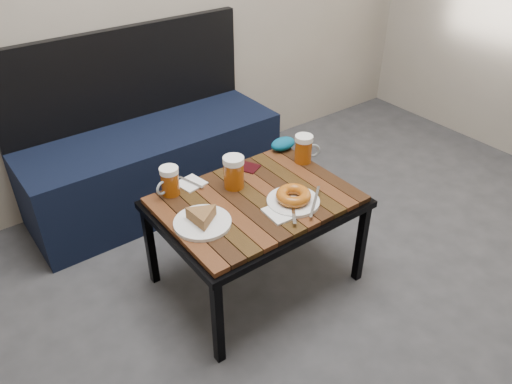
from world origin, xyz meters
TOP-DOWN VIEW (x-y plane):
  - bench at (-0.17, 1.76)m, footprint 1.40×0.50m
  - cafe_table at (-0.10, 0.88)m, footprint 0.84×0.62m
  - beer_mug_left at (-0.38, 1.12)m, footprint 0.12×0.09m
  - beer_mug_centre at (-0.13, 1.00)m, footprint 0.14×0.12m
  - beer_mug_right at (0.26, 0.98)m, footprint 0.13×0.11m
  - plate_pie at (-0.38, 0.85)m, footprint 0.23×0.23m
  - plate_bagel at (-0.00, 0.75)m, footprint 0.27×0.25m
  - napkin_left at (-0.27, 1.13)m, footprint 0.13×0.14m
  - napkin_right at (-0.07, 0.72)m, footprint 0.16×0.13m
  - passport_navy at (-0.38, 0.86)m, footprint 0.16×0.17m
  - passport_burgundy at (0.01, 1.10)m, footprint 0.13×0.14m
  - knit_pouch at (0.26, 1.14)m, footprint 0.14×0.09m

SIDE VIEW (x-z plane):
  - bench at x=-0.17m, z-range -0.20..0.75m
  - cafe_table at x=-0.10m, z-range 0.19..0.66m
  - passport_burgundy at x=0.01m, z-range 0.47..0.48m
  - passport_navy at x=-0.38m, z-range 0.47..0.48m
  - napkin_left at x=-0.27m, z-range 0.47..0.48m
  - napkin_right at x=-0.07m, z-range 0.47..0.48m
  - plate_bagel at x=0.00m, z-range 0.47..0.53m
  - plate_pie at x=-0.38m, z-range 0.47..0.53m
  - knit_pouch at x=0.26m, z-range 0.47..0.53m
  - beer_mug_left at x=-0.38m, z-range 0.47..0.60m
  - beer_mug_right at x=0.26m, z-range 0.47..0.61m
  - beer_mug_centre at x=-0.13m, z-range 0.47..0.62m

